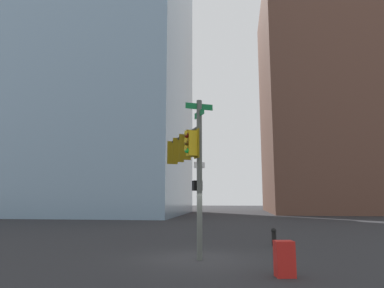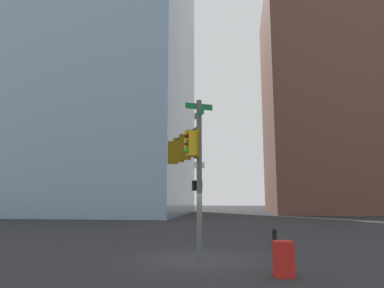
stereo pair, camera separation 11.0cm
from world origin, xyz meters
TOP-DOWN VIEW (x-y plane):
  - ground_plane at (0.00, 0.00)m, footprint 200.00×200.00m
  - signal_pole_assembly at (1.05, 0.53)m, footprint 4.76×2.70m
  - fire_hydrant at (4.12, -3.40)m, footprint 0.34×0.26m
  - newspaper_box at (-2.77, -3.02)m, footprint 0.53×0.63m
  - building_brick_nearside at (35.51, 30.93)m, footprint 21.81×14.11m
  - building_brick_midblock at (46.82, -16.05)m, footprint 23.93×18.59m
  - building_glass_tower at (34.30, 22.56)m, footprint 22.72×32.95m
  - building_brick_farside at (49.54, 24.39)m, footprint 21.44×15.01m

SIDE VIEW (x-z plane):
  - ground_plane at x=0.00m, z-range 0.00..0.00m
  - fire_hydrant at x=4.12m, z-range 0.04..0.91m
  - newspaper_box at x=-2.77m, z-range 0.00..1.05m
  - signal_pole_assembly at x=1.05m, z-range 1.12..7.37m
  - building_brick_nearside at x=35.51m, z-range 0.00..37.50m
  - building_brick_midblock at x=46.82m, z-range 0.00..38.75m
  - building_brick_farside at x=49.54m, z-range 0.00..44.04m
  - building_glass_tower at x=34.30m, z-range 0.00..56.98m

